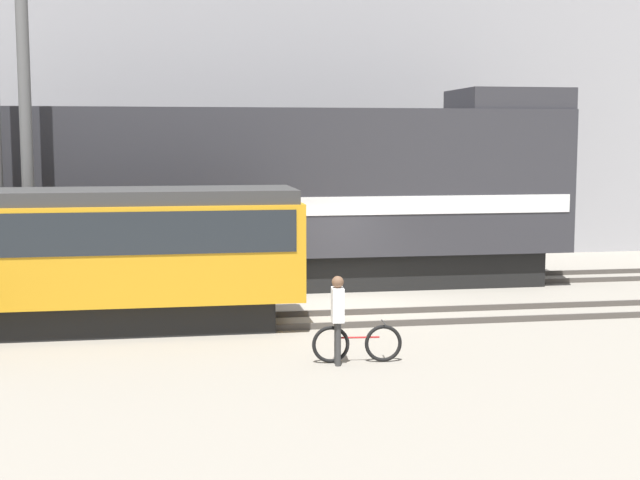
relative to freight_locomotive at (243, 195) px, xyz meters
name	(u,v)px	position (x,y,z in m)	size (l,w,h in m)	color
ground_plane	(343,307)	(2.23, -3.25, -2.64)	(120.00, 120.00, 0.00)	gray
track_near	(357,318)	(2.23, -5.04, -2.57)	(60.00, 1.50, 0.14)	#47423D
track_far	(321,283)	(2.23, 0.00, -2.57)	(60.00, 1.50, 0.14)	#47423D
building_backdrop	(282,84)	(2.23, 8.76, 3.60)	(49.08, 6.00, 12.47)	#99999E
freight_locomotive	(243,195)	(0.00, 0.00, 0.00)	(18.78, 3.04, 5.64)	black
streetcar	(55,251)	(-4.51, -5.04, -0.85)	(10.70, 2.54, 3.13)	black
bicycle	(357,344)	(1.44, -8.78, -2.28)	(1.72, 0.44, 0.78)	black
person	(338,311)	(1.04, -8.90, -1.61)	(0.25, 0.38, 1.69)	#333333
utility_pole_center	(26,137)	(-5.41, -2.52, 1.62)	(0.30, 0.30, 8.51)	#595959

